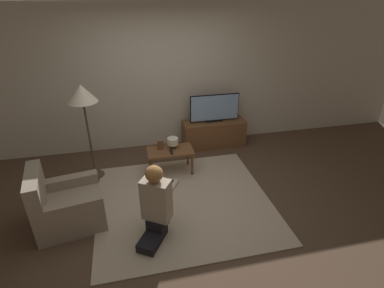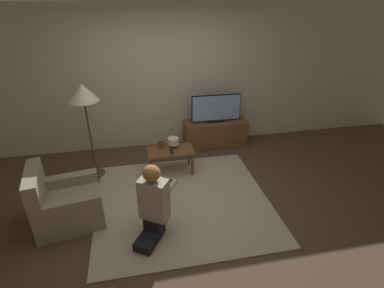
# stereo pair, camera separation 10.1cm
# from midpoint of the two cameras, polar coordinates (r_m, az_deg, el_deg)

# --- Properties ---
(ground_plane) EXTENTS (10.00, 10.00, 0.00)m
(ground_plane) POSITION_cam_midpoint_polar(r_m,az_deg,el_deg) (4.44, -1.05, -10.92)
(ground_plane) COLOR brown
(wall_back) EXTENTS (10.00, 0.06, 2.60)m
(wall_back) POSITION_cam_midpoint_polar(r_m,az_deg,el_deg) (5.58, -4.81, 12.28)
(wall_back) COLOR beige
(wall_back) RESTS_ON ground_plane
(rug) EXTENTS (2.45, 2.32, 0.02)m
(rug) POSITION_cam_midpoint_polar(r_m,az_deg,el_deg) (4.43, -1.05, -10.84)
(rug) COLOR #BCAD93
(rug) RESTS_ON ground_plane
(tv_stand) EXTENTS (1.20, 0.41, 0.51)m
(tv_stand) POSITION_cam_midpoint_polar(r_m,az_deg,el_deg) (5.84, 4.96, 2.00)
(tv_stand) COLOR brown
(tv_stand) RESTS_ON ground_plane
(tv) EXTENTS (0.94, 0.08, 0.53)m
(tv) POSITION_cam_midpoint_polar(r_m,az_deg,el_deg) (5.64, 5.16, 6.80)
(tv) COLOR black
(tv) RESTS_ON tv_stand
(coffee_table) EXTENTS (0.74, 0.41, 0.42)m
(coffee_table) POSITION_cam_midpoint_polar(r_m,az_deg,el_deg) (4.91, -3.50, -1.70)
(coffee_table) COLOR brown
(coffee_table) RESTS_ON ground_plane
(floor_lamp) EXTENTS (0.44, 0.44, 1.54)m
(floor_lamp) POSITION_cam_midpoint_polar(r_m,az_deg,el_deg) (4.69, -19.36, 8.34)
(floor_lamp) COLOR #4C4233
(floor_lamp) RESTS_ON ground_plane
(armchair) EXTENTS (0.92, 0.85, 0.83)m
(armchair) POSITION_cam_midpoint_polar(r_m,az_deg,el_deg) (4.27, -22.33, -10.64)
(armchair) COLOR gray
(armchair) RESTS_ON ground_plane
(person_kneeling) EXTENTS (0.63, 0.80, 0.99)m
(person_kneeling) POSITION_cam_midpoint_polar(r_m,az_deg,el_deg) (3.64, -6.55, -10.81)
(person_kneeling) COLOR black
(person_kneeling) RESTS_ON rug
(picture_frame) EXTENTS (0.11, 0.01, 0.15)m
(picture_frame) POSITION_cam_midpoint_polar(r_m,az_deg,el_deg) (4.88, -5.36, -0.17)
(picture_frame) COLOR brown
(picture_frame) RESTS_ON coffee_table
(table_lamp) EXTENTS (0.18, 0.18, 0.17)m
(table_lamp) POSITION_cam_midpoint_polar(r_m,az_deg,el_deg) (4.91, -2.96, 0.44)
(table_lamp) COLOR #4C3823
(table_lamp) RESTS_ON coffee_table
(remote) EXTENTS (0.04, 0.15, 0.02)m
(remote) POSITION_cam_midpoint_polar(r_m,az_deg,el_deg) (4.81, -3.29, -1.47)
(remote) COLOR black
(remote) RESTS_ON coffee_table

